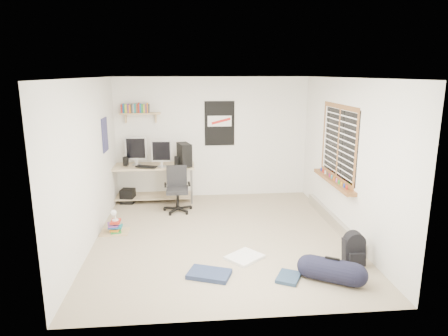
{
  "coord_description": "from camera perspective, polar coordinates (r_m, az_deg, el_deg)",
  "views": [
    {
      "loc": [
        -0.52,
        -6.0,
        2.57
      ],
      "look_at": [
        0.05,
        0.16,
        1.09
      ],
      "focal_mm": 32.0,
      "sensor_mm": 36.0,
      "label": 1
    }
  ],
  "objects": [
    {
      "name": "desk",
      "position": [
        8.33,
        -10.15,
        -2.14
      ],
      "size": [
        1.83,
        1.08,
        0.78
      ],
      "primitive_type": "cube",
      "rotation": [
        0.0,
        0.0,
        0.2
      ],
      "color": "#C9AE8B",
      "rests_on": "floor"
    },
    {
      "name": "baseboard_heater",
      "position": [
        7.21,
        15.26,
        -7.19
      ],
      "size": [
        0.08,
        2.5,
        0.18
      ],
      "primitive_type": "cube",
      "color": "#B7B2A8",
      "rests_on": "floor"
    },
    {
      "name": "keyboard",
      "position": [
        7.93,
        -11.04,
        0.21
      ],
      "size": [
        0.44,
        0.29,
        0.02
      ],
      "primitive_type": "cube",
      "rotation": [
        0.0,
        0.0,
        -0.38
      ],
      "color": "black",
      "rests_on": "desk"
    },
    {
      "name": "poster_left_wall",
      "position": [
        7.43,
        -16.66,
        4.57
      ],
      "size": [
        0.02,
        0.42,
        0.6
      ],
      "primitive_type": "cube",
      "color": "navy",
      "rests_on": "left_wall"
    },
    {
      "name": "right_wall",
      "position": [
        6.65,
        17.17,
        1.36
      ],
      "size": [
        0.01,
        4.5,
        2.5
      ],
      "primitive_type": "cube",
      "color": "silver",
      "rests_on": "ground"
    },
    {
      "name": "subwoofer",
      "position": [
        8.33,
        -13.58,
        -3.94
      ],
      "size": [
        0.3,
        0.3,
        0.29
      ],
      "primitive_type": "cube",
      "rotation": [
        0.0,
        0.0,
        -0.19
      ],
      "color": "black",
      "rests_on": "floor"
    },
    {
      "name": "jeans_b",
      "position": [
        5.35,
        9.2,
        -15.16
      ],
      "size": [
        0.4,
        0.44,
        0.04
      ],
      "primitive_type": "cube",
      "rotation": [
        0.0,
        0.0,
        1.09
      ],
      "color": "#22354E",
      "rests_on": "floor"
    },
    {
      "name": "monitor_left",
      "position": [
        8.22,
        -12.45,
        2.14
      ],
      "size": [
        0.42,
        0.12,
        0.45
      ],
      "primitive_type": "cube",
      "rotation": [
        0.0,
        0.0,
        -0.05
      ],
      "color": "#ADACB2",
      "rests_on": "desk"
    },
    {
      "name": "floor",
      "position": [
        6.55,
        -0.31,
        -9.72
      ],
      "size": [
        4.0,
        4.5,
        0.01
      ],
      "primitive_type": "cube",
      "color": "gray",
      "rests_on": "ground"
    },
    {
      "name": "wall_shelf",
      "position": [
        8.23,
        -11.86,
        7.63
      ],
      "size": [
        0.8,
        0.22,
        0.24
      ],
      "primitive_type": "cube",
      "color": "tan",
      "rests_on": "back_wall"
    },
    {
      "name": "ceiling",
      "position": [
        6.03,
        -0.34,
        12.8
      ],
      "size": [
        4.0,
        4.5,
        0.01
      ],
      "primitive_type": "cube",
      "color": "white",
      "rests_on": "ground"
    },
    {
      "name": "book_stack",
      "position": [
        6.88,
        -15.37,
        -7.69
      ],
      "size": [
        0.49,
        0.45,
        0.27
      ],
      "primitive_type": "cube",
      "rotation": [
        0.0,
        0.0,
        0.38
      ],
      "color": "olive",
      "rests_on": "floor"
    },
    {
      "name": "monitor_right",
      "position": [
        7.94,
        -8.93,
        1.78
      ],
      "size": [
        0.39,
        0.12,
        0.42
      ],
      "primitive_type": "cube",
      "rotation": [
        0.0,
        0.0,
        -0.07
      ],
      "color": "#9A9A9E",
      "rests_on": "desk"
    },
    {
      "name": "jeans_a",
      "position": [
        5.36,
        -2.13,
        -14.9
      ],
      "size": [
        0.62,
        0.51,
        0.06
      ],
      "primitive_type": "cube",
      "rotation": [
        0.0,
        0.0,
        -0.36
      ],
      "color": "#222D4D",
      "rests_on": "floor"
    },
    {
      "name": "speaker_left",
      "position": [
        8.13,
        -13.87,
        0.94
      ],
      "size": [
        0.11,
        0.11,
        0.18
      ],
      "primitive_type": "cube",
      "rotation": [
        0.0,
        0.0,
        -0.26
      ],
      "color": "black",
      "rests_on": "desk"
    },
    {
      "name": "window",
      "position": [
        6.86,
        15.92,
        3.51
      ],
      "size": [
        0.1,
        1.5,
        1.26
      ],
      "primitive_type": "cube",
      "color": "brown",
      "rests_on": "right_wall"
    },
    {
      "name": "speaker_right",
      "position": [
        8.02,
        -6.79,
        1.05
      ],
      "size": [
        0.09,
        0.09,
        0.17
      ],
      "primitive_type": "cube",
      "rotation": [
        0.0,
        0.0,
        -0.08
      ],
      "color": "black",
      "rests_on": "desk"
    },
    {
      "name": "duffel_bag",
      "position": [
        5.36,
        15.12,
        -14.05
      ],
      "size": [
        0.41,
        0.41,
        0.59
      ],
      "primitive_type": "cylinder",
      "rotation": [
        0.0,
        0.0,
        -0.53
      ],
      "color": "black",
      "rests_on": "floor"
    },
    {
      "name": "desk_lamp",
      "position": [
        6.78,
        -15.36,
        -5.93
      ],
      "size": [
        0.16,
        0.2,
        0.18
      ],
      "primitive_type": "cube",
      "rotation": [
        0.0,
        0.0,
        0.37
      ],
      "color": "white",
      "rests_on": "book_stack"
    },
    {
      "name": "back_wall",
      "position": [
        8.38,
        -1.67,
        4.35
      ],
      "size": [
        4.0,
        0.01,
        2.5
      ],
      "primitive_type": "cube",
      "color": "silver",
      "rests_on": "ground"
    },
    {
      "name": "pc_tower",
      "position": [
        7.94,
        -5.69,
        1.95
      ],
      "size": [
        0.31,
        0.46,
        0.44
      ],
      "primitive_type": "cube",
      "rotation": [
        0.0,
        0.0,
        0.29
      ],
      "color": "black",
      "rests_on": "desk"
    },
    {
      "name": "tshirt",
      "position": [
        5.82,
        2.95,
        -12.6
      ],
      "size": [
        0.61,
        0.6,
        0.04
      ],
      "primitive_type": "cube",
      "rotation": [
        0.0,
        0.0,
        0.7
      ],
      "color": "silver",
      "rests_on": "floor"
    },
    {
      "name": "left_wall",
      "position": [
        6.32,
        -18.74,
        0.65
      ],
      "size": [
        0.01,
        4.5,
        2.5
      ],
      "primitive_type": "cube",
      "color": "silver",
      "rests_on": "ground"
    },
    {
      "name": "backpack",
      "position": [
        5.82,
        18.02,
        -11.3
      ],
      "size": [
        0.29,
        0.23,
        0.37
      ],
      "primitive_type": "cube",
      "rotation": [
        0.0,
        0.0,
        -0.04
      ],
      "color": "black",
      "rests_on": "floor"
    },
    {
      "name": "office_chair",
      "position": [
        7.57,
        -6.69,
        -2.63
      ],
      "size": [
        0.6,
        0.6,
        0.86
      ],
      "primitive_type": "cube",
      "rotation": [
        0.0,
        0.0,
        0.06
      ],
      "color": "black",
      "rests_on": "floor"
    },
    {
      "name": "poster_back_wall",
      "position": [
        8.32,
        -0.64,
        6.38
      ],
      "size": [
        0.62,
        0.03,
        0.92
      ],
      "primitive_type": "cube",
      "color": "black",
      "rests_on": "back_wall"
    }
  ]
}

